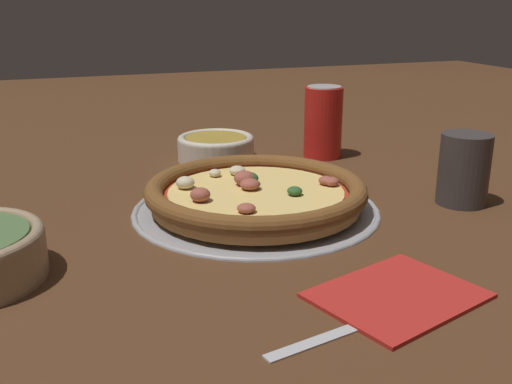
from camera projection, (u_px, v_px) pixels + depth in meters
The scene contains 8 objects.
ground_plane at pixel (256, 210), 0.79m from camera, with size 3.00×3.00×0.00m, color #4C2D19.
pizza_tray at pixel (256, 208), 0.79m from camera, with size 0.33×0.33×0.01m.
pizza at pixel (256, 193), 0.78m from camera, with size 0.29×0.29×0.04m.
bowl_near at pixel (216, 146), 1.03m from camera, with size 0.13×0.13×0.04m.
drinking_cup at pixel (464, 169), 0.80m from camera, with size 0.07×0.07×0.10m.
napkin at pixel (397, 293), 0.56m from camera, with size 0.18×0.15×0.01m.
fork at pixel (369, 322), 0.52m from camera, with size 0.19×0.05×0.00m.
beverage_can at pixel (323, 122), 1.04m from camera, with size 0.07×0.07×0.12m.
Camera 1 is at (-0.26, -0.70, 0.27)m, focal length 42.00 mm.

